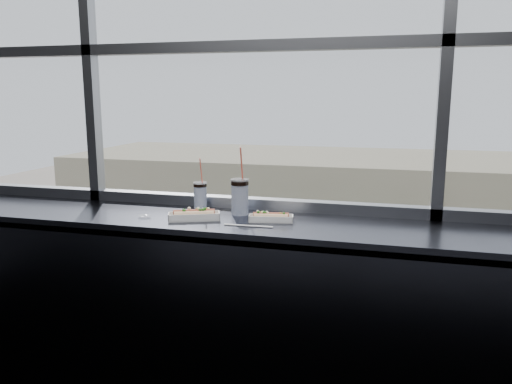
% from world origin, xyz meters
% --- Properties ---
extents(wall_back_lower, '(6.00, 0.00, 6.00)m').
position_xyz_m(wall_back_lower, '(0.00, 1.50, 0.55)').
color(wall_back_lower, black).
rests_on(wall_back_lower, ground).
extents(counter, '(6.00, 0.55, 0.06)m').
position_xyz_m(counter, '(0.00, 1.23, 1.07)').
color(counter, '#434652').
rests_on(counter, ground).
extents(counter_fascia, '(6.00, 0.04, 1.04)m').
position_xyz_m(counter_fascia, '(0.00, 0.97, 0.55)').
color(counter_fascia, '#434652').
rests_on(counter_fascia, ground).
extents(hotdog_tray_left, '(0.28, 0.18, 0.07)m').
position_xyz_m(hotdog_tray_left, '(-0.21, 1.15, 1.13)').
color(hotdog_tray_left, white).
rests_on(hotdog_tray_left, counter).
extents(hotdog_tray_right, '(0.24, 0.11, 0.06)m').
position_xyz_m(hotdog_tray_right, '(0.18, 1.22, 1.12)').
color(hotdog_tray_right, white).
rests_on(hotdog_tray_right, counter).
extents(soda_cup_left, '(0.08, 0.08, 0.29)m').
position_xyz_m(soda_cup_left, '(-0.28, 1.40, 1.19)').
color(soda_cup_left, white).
rests_on(soda_cup_left, counter).
extents(soda_cup_right, '(0.10, 0.10, 0.37)m').
position_xyz_m(soda_cup_right, '(-0.02, 1.33, 1.21)').
color(soda_cup_right, white).
rests_on(soda_cup_right, counter).
extents(loose_straw, '(0.25, 0.02, 0.01)m').
position_xyz_m(loose_straw, '(0.10, 1.09, 1.10)').
color(loose_straw, white).
rests_on(loose_straw, counter).
extents(wrapper, '(0.09, 0.06, 0.02)m').
position_xyz_m(wrapper, '(-0.49, 1.13, 1.11)').
color(wrapper, silver).
rests_on(wrapper, counter).
extents(plaza_ground, '(120.00, 120.00, 0.00)m').
position_xyz_m(plaza_ground, '(0.00, 45.00, -11.00)').
color(plaza_ground, gray).
rests_on(plaza_ground, ground).
extents(street_asphalt, '(80.00, 10.00, 0.06)m').
position_xyz_m(street_asphalt, '(0.00, 21.50, -10.97)').
color(street_asphalt, black).
rests_on(street_asphalt, plaza_ground).
extents(far_sidewalk, '(80.00, 6.00, 0.04)m').
position_xyz_m(far_sidewalk, '(0.00, 29.50, -10.98)').
color(far_sidewalk, gray).
rests_on(far_sidewalk, plaza_ground).
extents(far_building, '(50.00, 14.00, 8.00)m').
position_xyz_m(far_building, '(0.00, 39.50, -7.00)').
color(far_building, gray).
rests_on(far_building, plaza_ground).
extents(car_far_b, '(3.13, 6.42, 2.07)m').
position_xyz_m(car_far_b, '(2.79, 25.50, -9.90)').
color(car_far_b, '#AF0109').
rests_on(car_far_b, street_asphalt).
extents(car_near_a, '(3.52, 6.87, 2.19)m').
position_xyz_m(car_near_a, '(-14.56, 17.50, -9.84)').
color(car_near_a, gray).
rests_on(car_near_a, street_asphalt).
extents(car_far_a, '(3.40, 6.63, 2.12)m').
position_xyz_m(car_far_a, '(-10.15, 25.50, -9.88)').
color(car_far_a, black).
rests_on(car_far_a, street_asphalt).
extents(car_near_b, '(2.97, 6.92, 2.29)m').
position_xyz_m(car_near_b, '(-7.90, 17.50, -9.79)').
color(car_near_b, black).
rests_on(car_near_b, street_asphalt).
extents(pedestrian_c, '(0.74, 0.99, 2.22)m').
position_xyz_m(pedestrian_c, '(6.64, 29.34, -9.85)').
color(pedestrian_c, '#66605B').
rests_on(pedestrian_c, far_sidewalk).
extents(pedestrian_b, '(0.77, 1.02, 2.30)m').
position_xyz_m(pedestrian_b, '(-2.20, 28.65, -9.81)').
color(pedestrian_b, '#66605B').
rests_on(pedestrian_b, far_sidewalk).
extents(tree_left, '(2.92, 2.92, 4.56)m').
position_xyz_m(tree_left, '(-8.10, 29.50, -7.91)').
color(tree_left, '#47382B').
rests_on(tree_left, far_sidewalk).
extents(tree_center, '(2.78, 2.78, 4.34)m').
position_xyz_m(tree_center, '(-0.06, 29.50, -8.06)').
color(tree_center, '#47382B').
rests_on(tree_center, far_sidewalk).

